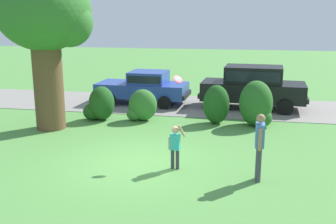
% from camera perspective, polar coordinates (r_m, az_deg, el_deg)
% --- Properties ---
extents(ground_plane, '(80.00, 80.00, 0.00)m').
position_cam_1_polar(ground_plane, '(11.54, -4.57, -7.20)').
color(ground_plane, '#518E42').
extents(driveway_strip, '(28.00, 4.40, 0.02)m').
position_cam_1_polar(driveway_strip, '(18.71, 1.70, 1.00)').
color(driveway_strip, gray).
rests_on(driveway_strip, ground).
extents(oak_tree_large, '(3.42, 3.32, 5.68)m').
position_cam_1_polar(oak_tree_large, '(15.05, -16.95, 12.53)').
color(oak_tree_large, brown).
rests_on(oak_tree_large, ground).
extents(shrub_near_tree, '(1.26, 1.11, 1.36)m').
position_cam_1_polar(shrub_near_tree, '(16.20, -9.70, 1.01)').
color(shrub_near_tree, '#1E511C').
rests_on(shrub_near_tree, ground).
extents(shrub_centre_left, '(1.21, 0.96, 1.26)m').
position_cam_1_polar(shrub_centre_left, '(15.93, -3.78, 0.83)').
color(shrub_centre_left, '#33702B').
rests_on(shrub_centre_left, ground).
extents(shrub_centre, '(1.02, 0.93, 1.51)m').
position_cam_1_polar(shrub_centre, '(15.50, 6.90, 1.08)').
color(shrub_centre, '#1E511C').
rests_on(shrub_centre, ground).
extents(shrub_centre_right, '(1.26, 1.29, 1.73)m').
position_cam_1_polar(shrub_centre_right, '(15.44, 12.54, 0.94)').
color(shrub_centre_right, '#286023').
rests_on(shrub_centre_right, ground).
extents(parked_sedan, '(4.46, 2.21, 1.56)m').
position_cam_1_polar(parked_sedan, '(18.90, -3.41, 3.70)').
color(parked_sedan, '#28429E').
rests_on(parked_sedan, ground).
extents(parked_suv, '(4.79, 2.29, 1.92)m').
position_cam_1_polar(parked_suv, '(18.24, 12.04, 3.79)').
color(parked_suv, black).
rests_on(parked_suv, ground).
extents(child_thrower, '(0.46, 0.24, 1.29)m').
position_cam_1_polar(child_thrower, '(10.83, 1.02, -4.56)').
color(child_thrower, '#383842').
rests_on(child_thrower, ground).
extents(frisbee, '(0.31, 0.26, 0.26)m').
position_cam_1_polar(frisbee, '(11.38, 1.43, 4.69)').
color(frisbee, red).
extents(adult_onlooker, '(0.22, 0.53, 1.74)m').
position_cam_1_polar(adult_onlooker, '(10.25, 12.92, -4.41)').
color(adult_onlooker, '#3F3F4C').
rests_on(adult_onlooker, ground).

